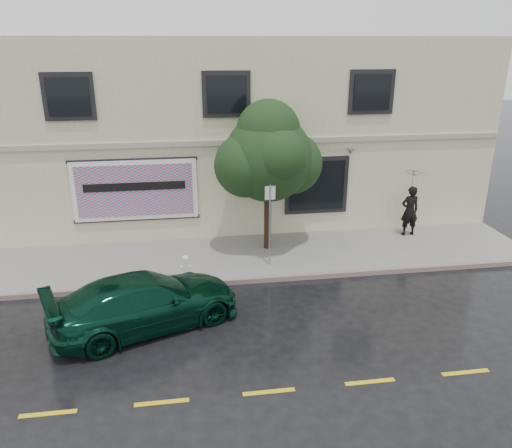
{
  "coord_description": "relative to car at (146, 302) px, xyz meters",
  "views": [
    {
      "loc": [
        -1.52,
        -11.88,
        6.89
      ],
      "look_at": [
        0.58,
        2.2,
        1.61
      ],
      "focal_mm": 35.0,
      "sensor_mm": 36.0,
      "label": 1
    }
  ],
  "objects": [
    {
      "name": "fire_hydrant",
      "position": [
        1.04,
        2.3,
        -0.18
      ],
      "size": [
        0.3,
        0.28,
        0.74
      ],
      "rotation": [
        0.0,
        0.0,
        0.09
      ],
      "color": "white",
      "rests_on": "sidewalk"
    },
    {
      "name": "sign_pole",
      "position": [
        3.67,
        2.86,
        1.04
      ],
      "size": [
        0.33,
        0.06,
        2.64
      ],
      "rotation": [
        0.0,
        0.0,
        0.07
      ],
      "color": "#909598",
      "rests_on": "sidewalk"
    },
    {
      "name": "ground",
      "position": [
        2.64,
        0.5,
        -0.69
      ],
      "size": [
        90.0,
        90.0,
        0.0
      ],
      "primitive_type": "plane",
      "color": "black",
      "rests_on": "ground"
    },
    {
      "name": "curb",
      "position": [
        2.64,
        2.0,
        -0.62
      ],
      "size": [
        20.0,
        0.18,
        0.16
      ],
      "primitive_type": "cube",
      "color": "slate",
      "rests_on": "ground"
    },
    {
      "name": "billboard",
      "position": [
        -0.56,
        5.42,
        1.36
      ],
      "size": [
        4.3,
        0.16,
        2.2
      ],
      "color": "white",
      "rests_on": "ground"
    },
    {
      "name": "umbrella",
      "position": [
        9.14,
        4.7,
        1.68
      ],
      "size": [
        1.36,
        1.36,
        0.76
      ],
      "primitive_type": "imported",
      "rotation": [
        0.0,
        0.0,
        0.41
      ],
      "color": "black",
      "rests_on": "pedestrian"
    },
    {
      "name": "road_marking",
      "position": [
        2.64,
        -3.0,
        -0.69
      ],
      "size": [
        19.0,
        0.12,
        0.01
      ],
      "primitive_type": "cube",
      "color": "gold",
      "rests_on": "ground"
    },
    {
      "name": "building",
      "position": [
        2.64,
        9.5,
        2.81
      ],
      "size": [
        20.0,
        8.12,
        7.0
      ],
      "color": "beige",
      "rests_on": "ground"
    },
    {
      "name": "sidewalk",
      "position": [
        2.64,
        3.75,
        -0.62
      ],
      "size": [
        20.0,
        3.5,
        0.15
      ],
      "primitive_type": "cube",
      "color": "gray",
      "rests_on": "ground"
    },
    {
      "name": "street_tree",
      "position": [
        3.84,
        4.24,
        2.6
      ],
      "size": [
        2.86,
        2.86,
        4.58
      ],
      "color": "#2F2015",
      "rests_on": "sidewalk"
    },
    {
      "name": "pedestrian",
      "position": [
        9.14,
        4.7,
        0.38
      ],
      "size": [
        0.69,
        0.47,
        1.84
      ],
      "primitive_type": "imported",
      "rotation": [
        0.0,
        0.0,
        3.19
      ],
      "color": "black",
      "rests_on": "sidewalk"
    },
    {
      "name": "car",
      "position": [
        0.0,
        0.0,
        0.0
      ],
      "size": [
        5.2,
        3.69,
        1.39
      ],
      "primitive_type": "imported",
      "rotation": [
        0.0,
        0.0,
        1.94
      ],
      "color": "#072F1F",
      "rests_on": "ground"
    }
  ]
}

